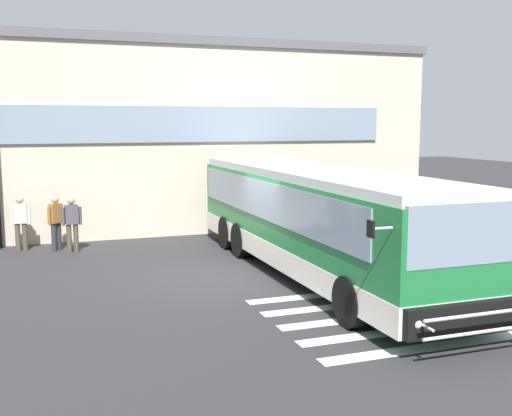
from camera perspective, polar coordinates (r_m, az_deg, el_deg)
name	(u,v)px	position (r m, az deg, el deg)	size (l,w,h in m)	color
ground_plane	(224,277)	(15.85, -2.95, -6.31)	(80.00, 90.00, 0.02)	#2B2B2D
bay_paint_stripes	(380,316)	(12.93, 11.32, -9.68)	(4.40, 3.96, 0.01)	silver
terminal_building	(126,135)	(26.57, -11.81, 6.60)	(21.44, 13.80, 6.74)	beige
bus_main_foreground	(317,223)	(15.84, 5.62, -1.37)	(3.06, 12.13, 2.70)	#1E7238
passenger_near_column	(21,219)	(20.08, -20.76, -0.97)	(0.59, 0.40, 1.68)	#4C4233
passenger_by_doorway	(56,220)	(19.77, -17.87, -1.07)	(0.48, 0.41, 1.68)	#2D2D33
passenger_at_curb_edge	(72,221)	(19.38, -16.50, -1.19)	(0.59, 0.25, 1.68)	#4C4233
safety_bollard_yellow	(268,230)	(19.91, 1.10, -2.03)	(0.18, 0.18, 0.90)	yellow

